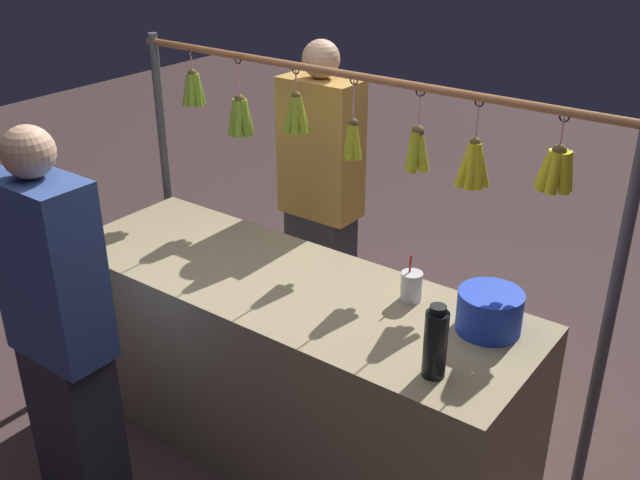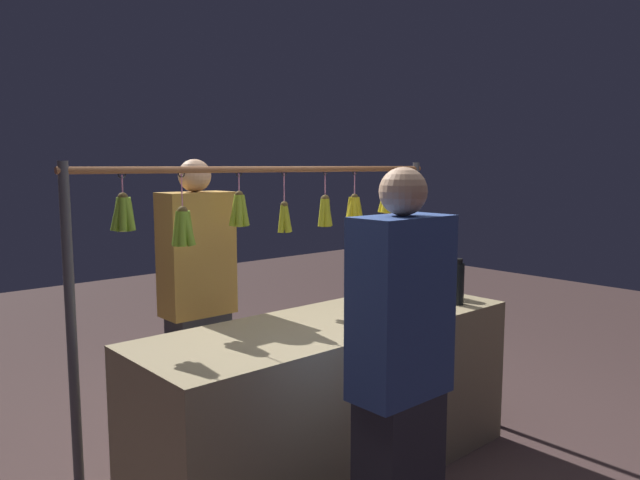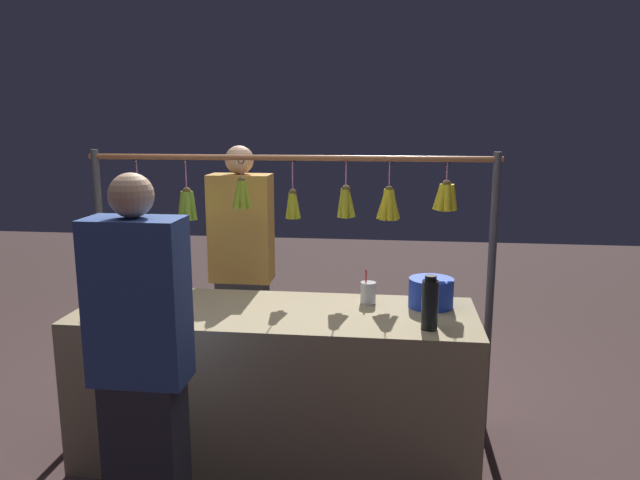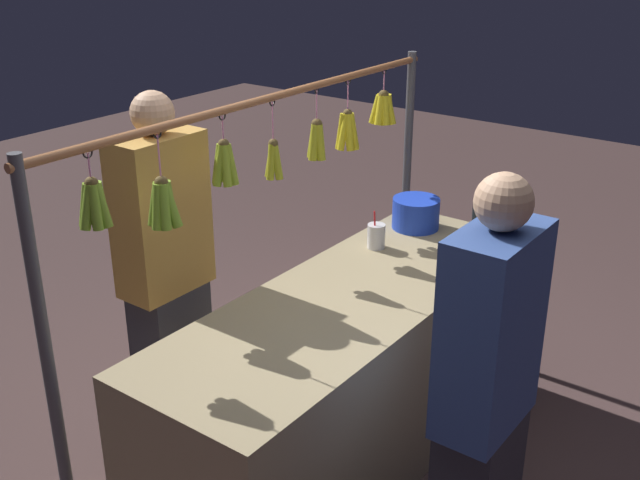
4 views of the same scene
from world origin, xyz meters
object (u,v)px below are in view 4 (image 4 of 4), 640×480
object	(u,v)px
water_bottle	(480,221)
vendor_person	(167,281)
customer_person	(483,413)
drink_cup	(376,236)
blue_bucket	(416,213)

from	to	relation	value
water_bottle	vendor_person	xyz separation A→B (m)	(1.12, -0.90, -0.13)
customer_person	vendor_person	bearing A→B (deg)	-91.35
drink_cup	customer_person	bearing A→B (deg)	48.20
drink_cup	customer_person	world-z (taller)	customer_person
vendor_person	drink_cup	bearing A→B (deg)	147.13
drink_cup	blue_bucket	bearing A→B (deg)	176.49
blue_bucket	vendor_person	bearing A→B (deg)	-25.59
vendor_person	water_bottle	bearing A→B (deg)	141.16
water_bottle	drink_cup	xyz separation A→B (m)	(0.30, -0.37, -0.07)
water_bottle	drink_cup	bearing A→B (deg)	-51.06
drink_cup	water_bottle	bearing A→B (deg)	128.94
vendor_person	customer_person	bearing A→B (deg)	88.65
blue_bucket	water_bottle	bearing A→B (deg)	85.70
water_bottle	customer_person	world-z (taller)	customer_person
water_bottle	blue_bucket	size ratio (longest dim) A/B	1.11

